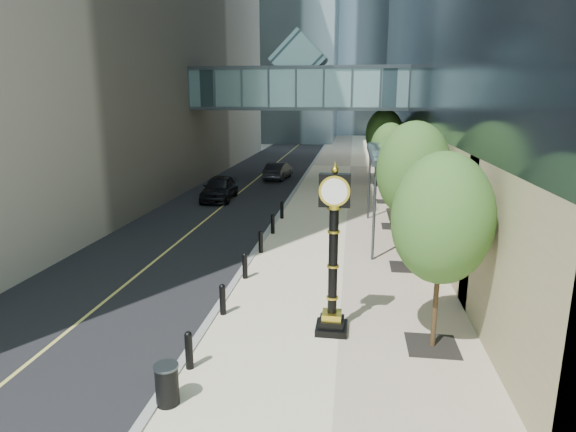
% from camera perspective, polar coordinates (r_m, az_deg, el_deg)
% --- Properties ---
extents(ground, '(320.00, 320.00, 0.00)m').
position_cam_1_polar(ground, '(11.75, 0.20, -21.25)').
color(ground, gray).
rests_on(ground, ground).
extents(road, '(8.00, 180.00, 0.02)m').
position_cam_1_polar(road, '(50.68, -1.72, 6.05)').
color(road, black).
rests_on(road, ground).
extents(sidewalk, '(8.00, 180.00, 0.06)m').
position_cam_1_polar(sidewalk, '(50.00, 7.41, 5.86)').
color(sidewalk, beige).
rests_on(sidewalk, ground).
extents(curb, '(0.25, 180.00, 0.07)m').
position_cam_1_polar(curb, '(50.18, 2.81, 5.99)').
color(curb, gray).
rests_on(curb, ground).
extents(skywalk, '(17.00, 4.20, 5.80)m').
position_cam_1_polar(skywalk, '(37.81, 1.31, 15.16)').
color(skywalk, '#476872').
rests_on(skywalk, ground).
extents(entrance_canopy, '(3.00, 8.00, 4.38)m').
position_cam_1_polar(entrance_canopy, '(23.79, 13.15, 7.20)').
color(entrance_canopy, '#383F44').
rests_on(entrance_canopy, ground).
extents(bollard_row, '(0.20, 16.20, 0.90)m').
position_cam_1_polar(bollard_row, '(19.96, -4.11, -4.51)').
color(bollard_row, black).
rests_on(bollard_row, sidewalk).
extents(street_trees, '(2.90, 28.77, 5.96)m').
position_cam_1_polar(street_trees, '(26.16, 12.92, 6.94)').
color(street_trees, black).
rests_on(street_trees, sidewalk).
extents(street_clock, '(0.93, 0.93, 4.90)m').
position_cam_1_polar(street_clock, '(13.82, 5.36, -5.58)').
color(street_clock, black).
rests_on(street_clock, sidewalk).
extents(trash_bin, '(0.66, 0.66, 0.90)m').
position_cam_1_polar(trash_bin, '(11.69, -14.14, -18.91)').
color(trash_bin, black).
rests_on(trash_bin, sidewalk).
extents(pedestrian, '(0.76, 0.55, 1.94)m').
position_cam_1_polar(pedestrian, '(18.94, 16.76, -4.43)').
color(pedestrian, '#B1AEA2').
rests_on(pedestrian, sidewalk).
extents(car_near, '(2.17, 4.90, 1.64)m').
position_cam_1_polar(car_near, '(33.22, -8.12, 3.33)').
color(car_near, black).
rests_on(car_near, road).
extents(car_far, '(2.03, 4.55, 1.45)m').
position_cam_1_polar(car_far, '(41.55, -1.17, 5.39)').
color(car_far, black).
rests_on(car_far, road).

